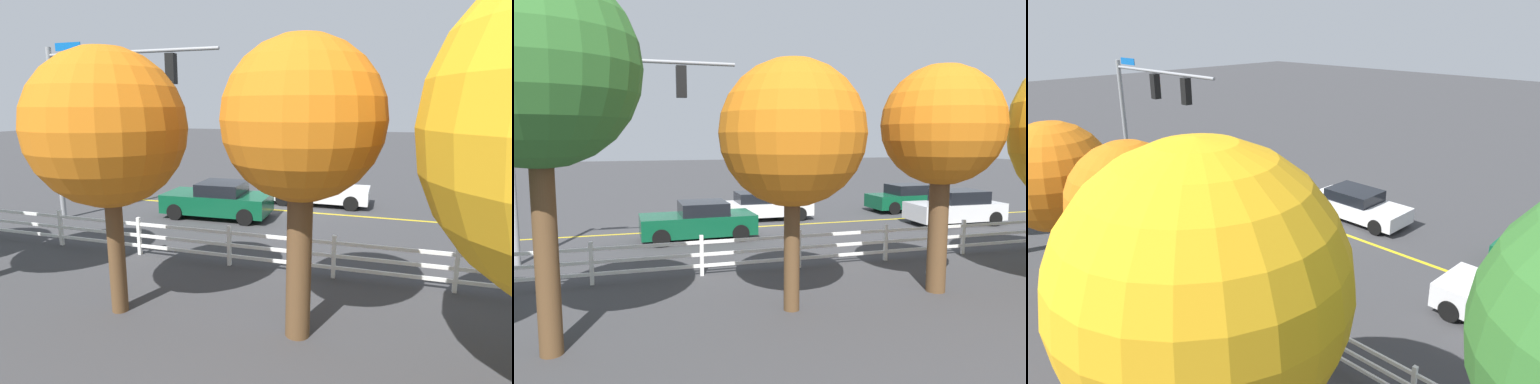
# 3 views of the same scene
# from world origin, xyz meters

# --- Properties ---
(ground_plane) EXTENTS (120.00, 120.00, 0.00)m
(ground_plane) POSITION_xyz_m (0.00, 0.00, 0.00)
(ground_plane) COLOR #38383A
(lane_center_stripe) EXTENTS (28.00, 0.16, 0.01)m
(lane_center_stripe) POSITION_xyz_m (-4.00, 0.00, 0.00)
(lane_center_stripe) COLOR gold
(lane_center_stripe) RESTS_ON ground_plane
(signal_assembly) EXTENTS (6.89, 0.38, 6.64)m
(signal_assembly) POSITION_xyz_m (4.53, 3.81, 4.67)
(signal_assembly) COLOR gray
(signal_assembly) RESTS_ON ground_plane
(car_0) EXTENTS (4.29, 2.10, 1.43)m
(car_0) POSITION_xyz_m (0.76, 1.75, 0.69)
(car_0) COLOR #0C4C2D
(car_0) RESTS_ON ground_plane
(car_1) EXTENTS (4.41, 1.93, 1.30)m
(car_1) POSITION_xyz_m (-2.72, -1.70, 0.64)
(car_1) COLOR silver
(car_1) RESTS_ON ground_plane
(car_3) EXTENTS (4.13, 2.09, 1.51)m
(car_3) POSITION_xyz_m (-10.66, 1.84, 0.73)
(car_3) COLOR silver
(car_3) RESTS_ON ground_plane
(white_rail_fence) EXTENTS (26.10, 0.10, 1.15)m
(white_rail_fence) POSITION_xyz_m (-3.00, 6.51, 0.60)
(white_rail_fence) COLOR white
(white_rail_fence) RESTS_ON ground_plane
(tree_2) EXTENTS (4.95, 4.95, 6.57)m
(tree_2) POSITION_xyz_m (-8.40, 10.56, 4.08)
(tree_2) COLOR brown
(tree_2) RESTS_ON ground_plane
(tree_4) EXTENTS (3.20, 3.20, 5.55)m
(tree_4) POSITION_xyz_m (-0.22, 9.68, 3.93)
(tree_4) COLOR brown
(tree_4) RESTS_ON ground_plane
(tree_5) EXTENTS (2.93, 2.93, 5.62)m
(tree_5) POSITION_xyz_m (-4.13, 9.50, 4.09)
(tree_5) COLOR brown
(tree_5) RESTS_ON ground_plane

